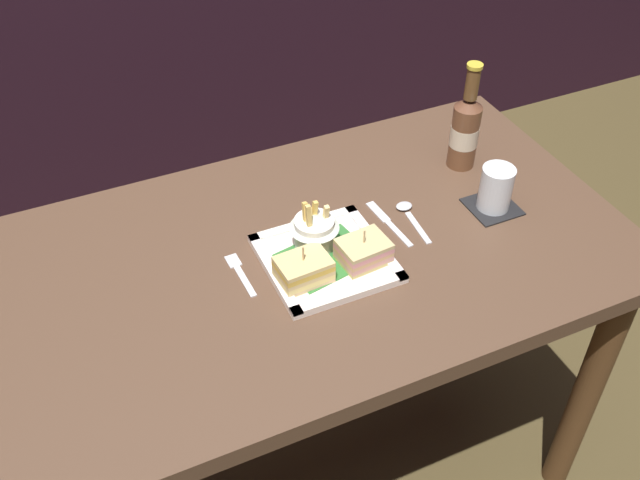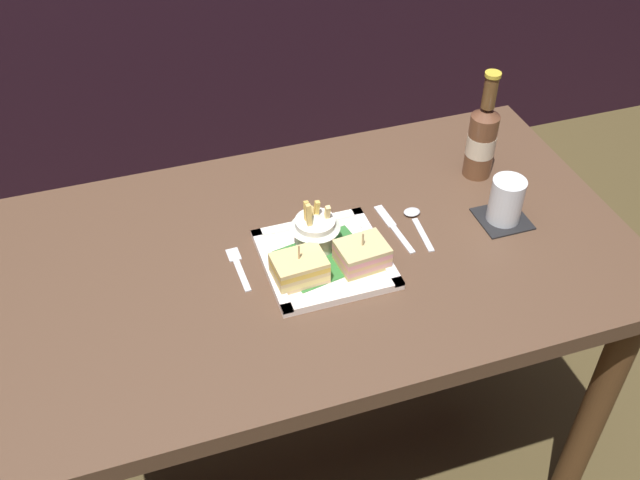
# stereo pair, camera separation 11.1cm
# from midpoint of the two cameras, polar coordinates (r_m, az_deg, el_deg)

# --- Properties ---
(ground_plane) EXTENTS (6.00, 6.00, 0.00)m
(ground_plane) POSITION_cam_midpoint_polar(r_m,az_deg,el_deg) (2.03, -1.97, -17.18)
(ground_plane) COLOR #4B3E22
(dining_table) EXTENTS (1.26, 0.72, 0.77)m
(dining_table) POSITION_cam_midpoint_polar(r_m,az_deg,el_deg) (1.51, -2.54, -4.02)
(dining_table) COLOR brown
(dining_table) RESTS_ON ground_plane
(square_plate) EXTENTS (0.23, 0.23, 0.02)m
(square_plate) POSITION_cam_midpoint_polar(r_m,az_deg,el_deg) (1.40, -1.82, -1.57)
(square_plate) COLOR white
(square_plate) RESTS_ON dining_table
(sandwich_half_left) EXTENTS (0.10, 0.08, 0.08)m
(sandwich_half_left) POSITION_cam_midpoint_polar(r_m,az_deg,el_deg) (1.34, -3.68, -2.41)
(sandwich_half_left) COLOR #E4C187
(sandwich_half_left) RESTS_ON square_plate
(sandwich_half_right) EXTENTS (0.10, 0.08, 0.08)m
(sandwich_half_right) POSITION_cam_midpoint_polar(r_m,az_deg,el_deg) (1.37, 1.12, -0.97)
(sandwich_half_right) COLOR tan
(sandwich_half_right) RESTS_ON square_plate
(fries_cup) EXTENTS (0.10, 0.10, 0.11)m
(fries_cup) POSITION_cam_midpoint_polar(r_m,az_deg,el_deg) (1.39, -2.73, 0.98)
(fries_cup) COLOR white
(fries_cup) RESTS_ON square_plate
(beer_bottle) EXTENTS (0.06, 0.06, 0.25)m
(beer_bottle) POSITION_cam_midpoint_polar(r_m,az_deg,el_deg) (1.62, 9.37, 8.50)
(beer_bottle) COLOR brown
(beer_bottle) RESTS_ON dining_table
(drink_coaster) EXTENTS (0.10, 0.10, 0.00)m
(drink_coaster) POSITION_cam_midpoint_polar(r_m,az_deg,el_deg) (1.55, 11.36, 2.50)
(drink_coaster) COLOR black
(drink_coaster) RESTS_ON dining_table
(water_glass) EXTENTS (0.07, 0.07, 0.10)m
(water_glass) POSITION_cam_midpoint_polar(r_m,az_deg,el_deg) (1.53, 11.57, 3.76)
(water_glass) COLOR silver
(water_glass) RESTS_ON dining_table
(fork) EXTENTS (0.03, 0.12, 0.00)m
(fork) POSITION_cam_midpoint_polar(r_m,az_deg,el_deg) (1.39, -8.59, -2.59)
(fork) COLOR silver
(fork) RESTS_ON dining_table
(knife) EXTENTS (0.03, 0.16, 0.00)m
(knife) POSITION_cam_midpoint_polar(r_m,az_deg,el_deg) (1.49, 3.18, 1.38)
(knife) COLOR silver
(knife) RESTS_ON dining_table
(spoon) EXTENTS (0.03, 0.13, 0.01)m
(spoon) POSITION_cam_midpoint_polar(r_m,az_deg,el_deg) (1.51, 4.81, 2.14)
(spoon) COLOR silver
(spoon) RESTS_ON dining_table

